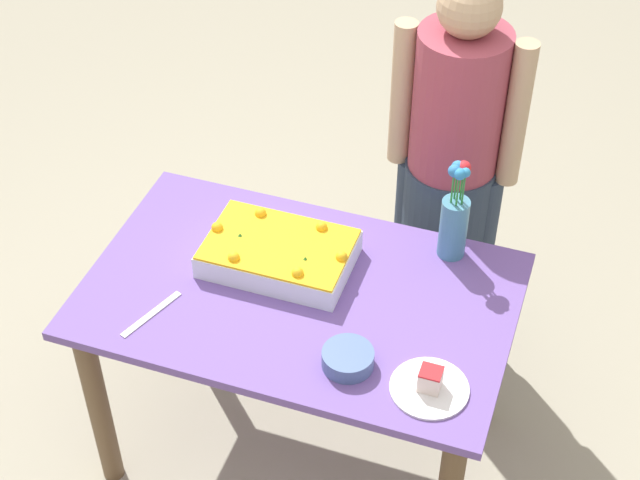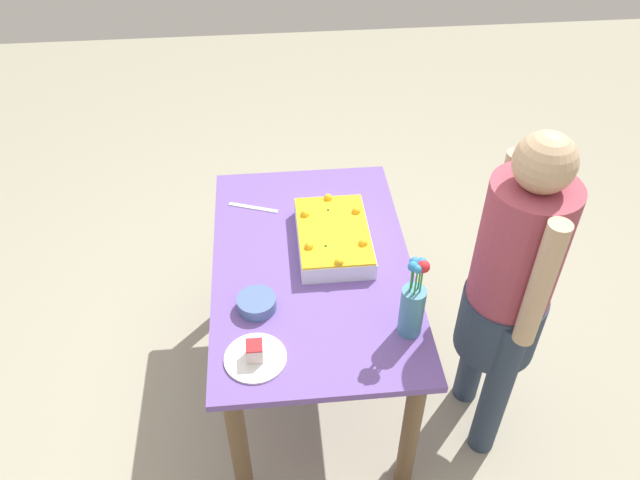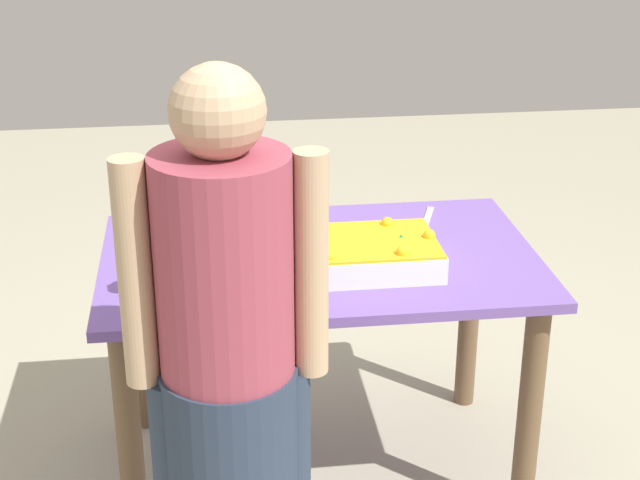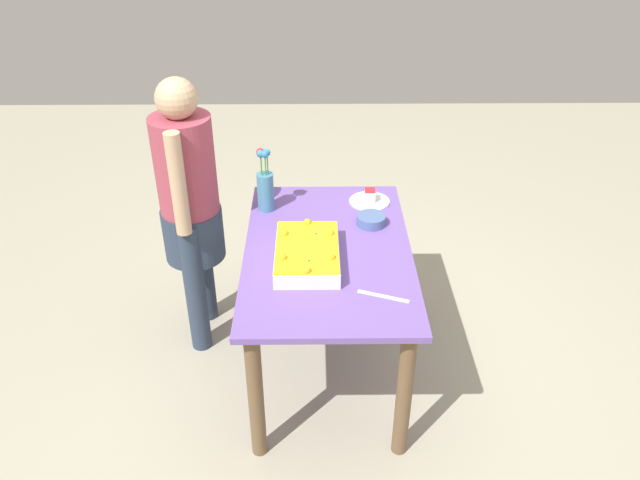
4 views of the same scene
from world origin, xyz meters
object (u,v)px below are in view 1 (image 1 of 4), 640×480
(fruit_bowl, at_px, (348,359))
(flower_vase, at_px, (454,219))
(person_standing, at_px, (453,151))
(serving_plate_with_slice, at_px, (430,385))
(cake_knife, at_px, (151,314))
(sheet_cake, at_px, (279,253))

(fruit_bowl, bearing_deg, flower_vase, 73.38)
(person_standing, bearing_deg, serving_plate_with_slice, 9.98)
(cake_knife, relative_size, flower_vase, 0.66)
(serving_plate_with_slice, bearing_deg, person_standing, 99.98)
(fruit_bowl, height_order, person_standing, person_standing)
(flower_vase, xyz_separation_m, person_standing, (-0.09, 0.38, -0.03))
(sheet_cake, relative_size, flower_vase, 1.29)
(fruit_bowl, bearing_deg, serving_plate_with_slice, -2.56)
(sheet_cake, relative_size, person_standing, 0.30)
(flower_vase, bearing_deg, person_standing, 103.38)
(sheet_cake, distance_m, cake_knife, 0.43)
(cake_knife, relative_size, person_standing, 0.15)
(flower_vase, relative_size, fruit_bowl, 2.37)
(sheet_cake, bearing_deg, fruit_bowl, -44.58)
(sheet_cake, xyz_separation_m, person_standing, (0.40, 0.60, 0.06))
(person_standing, bearing_deg, flower_vase, 13.38)
(serving_plate_with_slice, xyz_separation_m, fruit_bowl, (-0.24, 0.01, 0.01))
(sheet_cake, distance_m, fruit_bowl, 0.46)
(sheet_cake, height_order, flower_vase, flower_vase)
(cake_knife, xyz_separation_m, flower_vase, (0.76, 0.55, 0.14))
(cake_knife, distance_m, person_standing, 1.15)
(person_standing, bearing_deg, sheet_cake, -33.46)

